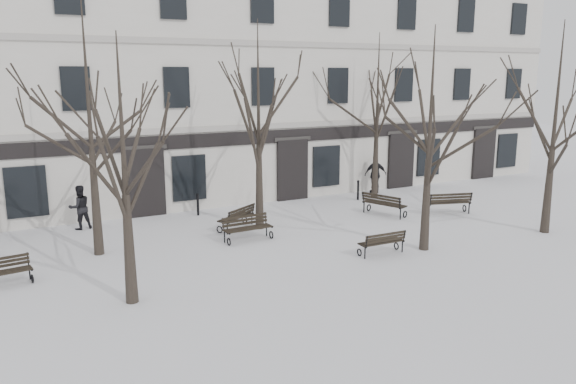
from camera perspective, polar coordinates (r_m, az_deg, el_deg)
ground at (r=18.81m, az=2.21°, el=-6.58°), size 100.00×100.00×0.00m
building at (r=29.81m, az=-10.24°, el=10.88°), size 40.40×10.20×11.40m
tree_1 at (r=14.72m, az=-16.47°, el=5.21°), size 4.90×4.90×6.99m
tree_2 at (r=19.26m, az=14.31°, el=7.78°), size 5.26×5.26×7.51m
tree_3 at (r=23.02m, az=25.64°, el=8.16°), size 5.51×5.51×7.87m
tree_4 at (r=19.20m, az=-19.66°, el=9.08°), size 5.87×5.87×8.38m
tree_5 at (r=21.37m, az=-3.03°, el=9.22°), size 5.56×5.56×7.94m
tree_6 at (r=27.45m, az=9.09°, el=9.58°), size 5.50×5.50×7.86m
bench_0 at (r=18.11m, az=-27.16°, el=-7.19°), size 1.69×0.82×0.82m
bench_1 at (r=19.14m, az=9.56°, el=-5.02°), size 1.63×0.60×0.82m
bench_2 at (r=25.20m, az=15.97°, el=-0.99°), size 2.06×1.22×0.98m
bench_3 at (r=20.50m, az=-4.16°, el=-3.59°), size 1.84×0.76×0.91m
bench_4 at (r=22.04m, az=-5.16°, el=-2.51°), size 1.83×1.50×0.90m
bench_5 at (r=24.35m, az=9.68°, el=-1.16°), size 1.33×2.01×0.97m
bollard_a at (r=24.34m, az=-9.15°, el=-1.17°), size 0.12×0.12×0.96m
bollard_b at (r=27.18m, az=7.13°, el=0.27°), size 0.12×0.12×0.97m
pedestrian_b at (r=23.49m, az=-20.25°, el=-3.55°), size 0.96×0.82×1.74m
pedestrian_c at (r=29.01m, az=8.82°, el=-0.08°), size 1.22×0.81×1.93m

